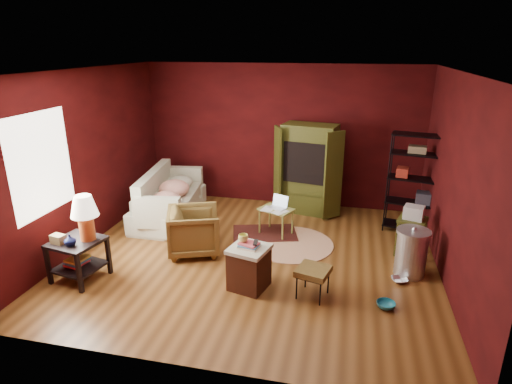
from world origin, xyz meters
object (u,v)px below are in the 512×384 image
Objects in this scene: armchair at (194,229)px; laptop_desk at (276,211)px; tv_armoire at (308,168)px; hamper at (249,267)px; wire_shelving at (414,179)px; sofa at (169,199)px; side_table at (81,230)px.

armchair reaches higher than laptop_desk.
hamper is at bearing -87.74° from tv_armoire.
wire_shelving is at bearing 39.28° from laptop_desk.
laptop_desk is at bearing 88.27° from hamper.
hamper is at bearing -134.47° from sofa.
tv_armoire reaches higher than side_table.
sofa is 2.90m from hamper.
wire_shelving is (4.37, 0.38, 0.57)m from sofa.
wire_shelving reaches higher than laptop_desk.
side_table is at bearing 111.43° from armchair.
wire_shelving is at bearing 30.13° from side_table.
tv_armoire reaches higher than hamper.
sofa reaches higher than hamper.
sofa is 2.49× the size of armchair.
wire_shelving is at bearing -84.54° from sofa.
laptop_desk is 2.42m from wire_shelving.
armchair is 2.68m from tv_armoire.
tv_armoire is (0.40, 1.18, 0.48)m from laptop_desk.
side_table is (-0.25, -2.31, 0.35)m from sofa.
laptop_desk is at bearing -96.65° from sofa.
tv_armoire is (2.76, 3.22, 0.16)m from side_table.
tv_armoire is at bearing 49.38° from side_table.
side_table is 4.24m from tv_armoire.
armchair is at bearing 142.64° from hamper.
hamper is at bearing -122.99° from wire_shelving.
sofa is at bearing 83.74° from side_table.
armchair is 1.16× the size of hamper.
sofa is 1.14× the size of wire_shelving.
hamper is 1.01× the size of laptop_desk.
wire_shelving is (2.32, 2.43, 0.64)m from hamper.
sofa is 4.43m from wire_shelving.
side_table is 5.35m from wire_shelving.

